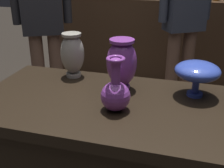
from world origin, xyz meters
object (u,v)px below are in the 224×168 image
object	(u,v)px
visitor_near_left	(42,13)
vase_tall_behind	(122,63)
vase_centerpiece	(116,93)
visitor_center_back	(185,11)
vase_left_accent	(197,72)
vase_right_accent	(72,54)

from	to	relation	value
visitor_near_left	vase_tall_behind	bearing A→B (deg)	108.97
vase_tall_behind	vase_centerpiece	bearing A→B (deg)	-82.47
visitor_center_back	vase_centerpiece	bearing A→B (deg)	49.17
vase_tall_behind	visitor_near_left	xyz separation A→B (m)	(-0.87, 0.85, 0.05)
vase_tall_behind	visitor_center_back	world-z (taller)	visitor_center_back
vase_tall_behind	vase_left_accent	xyz separation A→B (m)	(0.34, 0.02, -0.02)
vase_left_accent	visitor_near_left	distance (m)	1.47
vase_centerpiece	vase_right_accent	bearing A→B (deg)	136.26
vase_tall_behind	visitor_center_back	size ratio (longest dim) A/B	0.15
vase_tall_behind	visitor_near_left	bearing A→B (deg)	135.74
vase_tall_behind	visitor_near_left	distance (m)	1.21
vase_centerpiece	visitor_near_left	distance (m)	1.39
vase_centerpiece	visitor_near_left	size ratio (longest dim) A/B	0.14
visitor_center_back	visitor_near_left	world-z (taller)	visitor_center_back
visitor_center_back	vase_right_accent	bearing A→B (deg)	32.91
vase_right_accent	visitor_center_back	xyz separation A→B (m)	(0.51, 1.16, 0.07)
vase_tall_behind	visitor_near_left	world-z (taller)	visitor_near_left
vase_left_accent	visitor_near_left	world-z (taller)	visitor_near_left
vase_right_accent	vase_left_accent	bearing A→B (deg)	-6.36
vase_right_accent	vase_tall_behind	bearing A→B (deg)	-17.50
vase_tall_behind	vase_right_accent	distance (m)	0.30
visitor_near_left	vase_centerpiece	bearing A→B (deg)	103.50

